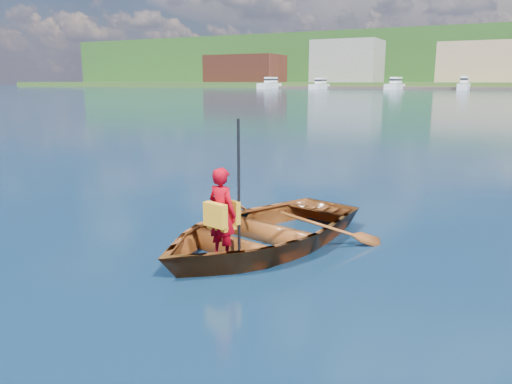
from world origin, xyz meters
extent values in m
plane|color=#0F2241|center=(0.00, 0.00, 0.00)|extent=(600.00, 600.00, 0.00)
imported|color=brown|center=(-0.34, -0.53, 0.23)|extent=(3.44, 4.20, 0.76)
imported|color=#A90210|center=(-0.42, -1.44, 0.69)|extent=(0.49, 0.38, 1.18)
cube|color=#F1A320|center=(-0.45, -1.55, 0.70)|extent=(0.35, 0.18, 0.30)
cube|color=#F1A320|center=(-0.39, -1.32, 0.70)|extent=(0.35, 0.16, 0.30)
cube|color=#F1A320|center=(-0.42, -1.44, 0.52)|extent=(0.34, 0.29, 0.05)
cylinder|color=black|center=(-0.24, -1.33, 0.99)|extent=(0.04, 0.04, 1.78)
cube|color=#385120|center=(0.00, 190.00, 1.00)|extent=(400.00, 80.00, 2.00)
cube|color=brown|center=(-90.00, 165.00, 7.00)|extent=(28.00, 16.00, 10.00)
cube|color=gray|center=(-50.00, 165.00, 9.00)|extent=(22.00, 16.00, 14.00)
cube|color=gray|center=(-5.00, 165.00, 8.00)|extent=(30.00, 16.00, 12.00)
cube|color=white|center=(-69.11, 143.00, 0.75)|extent=(3.34, 11.93, 1.87)
cube|color=white|center=(-69.11, 144.19, 2.77)|extent=(2.34, 5.37, 1.80)
cube|color=black|center=(-69.11, 144.19, 2.87)|extent=(2.41, 5.61, 0.50)
cube|color=white|center=(-51.92, 143.00, 0.65)|extent=(3.04, 10.87, 1.62)
cube|color=white|center=(-51.92, 144.09, 2.52)|extent=(2.13, 4.89, 1.80)
cube|color=black|center=(-51.92, 144.09, 2.62)|extent=(2.19, 5.11, 0.50)
cube|color=white|center=(-28.82, 143.00, 0.70)|extent=(3.50, 12.50, 1.76)
cube|color=white|center=(-28.82, 144.25, 2.66)|extent=(2.45, 5.63, 1.80)
cube|color=black|center=(-28.82, 144.25, 2.76)|extent=(2.52, 5.88, 0.50)
cube|color=white|center=(-10.24, 143.00, 0.77)|extent=(2.63, 9.39, 1.91)
cube|color=white|center=(-10.24, 143.94, 2.81)|extent=(1.84, 4.23, 1.80)
cube|color=black|center=(-10.24, 143.94, 2.91)|extent=(1.89, 4.41, 0.50)
cylinder|color=#382314|center=(-20.40, 205.82, 7.16)|extent=(0.80, 0.80, 3.98)
sphere|color=#26581F|center=(-20.40, 205.82, 12.47)|extent=(7.43, 7.43, 7.43)
cylinder|color=#382314|center=(-123.48, 199.33, 5.50)|extent=(0.80, 0.80, 3.28)
sphere|color=#26581F|center=(-123.48, 199.33, 9.87)|extent=(6.12, 6.12, 6.12)
cylinder|color=#382314|center=(-93.81, 232.90, 12.35)|extent=(0.80, 0.80, 3.55)
sphere|color=#26581F|center=(-93.81, 232.90, 17.08)|extent=(6.62, 6.62, 6.62)
cylinder|color=#382314|center=(-55.29, 268.86, 19.73)|extent=(0.80, 0.80, 3.92)
sphere|color=#26581F|center=(-55.29, 268.86, 24.97)|extent=(7.33, 7.33, 7.33)
cylinder|color=#382314|center=(-88.70, 218.42, 9.32)|extent=(0.80, 0.80, 3.28)
sphere|color=#26581F|center=(-88.70, 218.42, 13.70)|extent=(6.12, 6.12, 6.12)
cylinder|color=#382314|center=(-111.19, 253.33, 16.14)|extent=(0.80, 0.80, 2.95)
sphere|color=#26581F|center=(-111.19, 253.33, 20.07)|extent=(5.51, 5.51, 5.51)
cylinder|color=#382314|center=(-71.62, 197.42, 5.51)|extent=(0.80, 0.80, 4.05)
sphere|color=#26581F|center=(-71.62, 197.42, 10.91)|extent=(7.56, 7.56, 7.56)
cylinder|color=#382314|center=(-85.71, 219.79, 9.29)|extent=(0.80, 0.80, 2.67)
sphere|color=#26581F|center=(-85.71, 219.79, 12.85)|extent=(4.98, 4.98, 4.98)
cylinder|color=#382314|center=(-50.74, 262.56, 18.02)|extent=(0.80, 0.80, 3.01)
sphere|color=#26581F|center=(-50.74, 262.56, 22.04)|extent=(5.62, 5.62, 5.62)
cylinder|color=#382314|center=(-43.93, 220.42, 10.08)|extent=(0.80, 0.80, 4.00)
sphere|color=#26581F|center=(-43.93, 220.42, 15.41)|extent=(7.46, 7.46, 7.46)
camera|label=1|loc=(2.73, -6.64, 2.32)|focal=35.00mm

